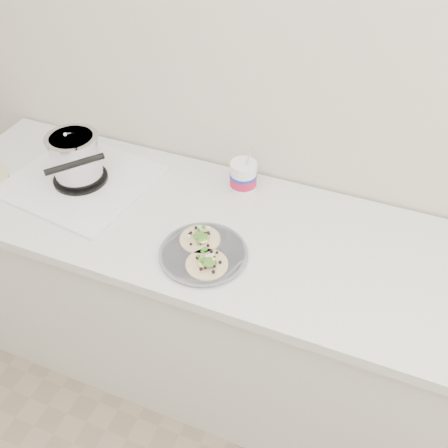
% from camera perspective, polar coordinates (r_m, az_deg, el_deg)
% --- Properties ---
extents(counter, '(2.44, 0.66, 0.90)m').
position_cam_1_polar(counter, '(1.99, 3.78, -10.59)').
color(counter, silver).
rests_on(counter, ground).
extents(stove, '(0.54, 0.51, 0.24)m').
position_cam_1_polar(stove, '(1.89, -16.38, 6.45)').
color(stove, silver).
rests_on(stove, counter).
extents(taco_plate, '(0.28, 0.28, 0.04)m').
position_cam_1_polar(taco_plate, '(1.57, -2.38, -3.15)').
color(taco_plate, slate).
rests_on(taco_plate, counter).
extents(tub, '(0.10, 0.10, 0.22)m').
position_cam_1_polar(tub, '(1.79, 2.29, 5.65)').
color(tub, white).
rests_on(tub, counter).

